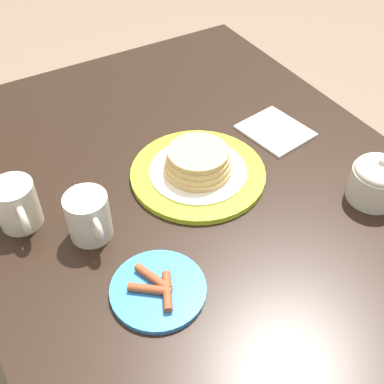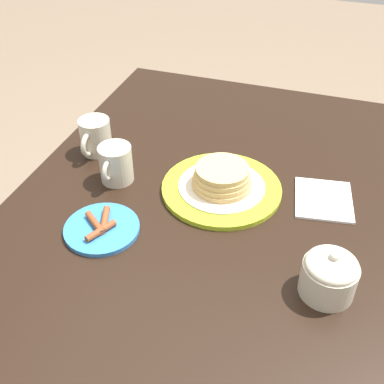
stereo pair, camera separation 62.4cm
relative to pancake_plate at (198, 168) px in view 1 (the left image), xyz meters
The scene contains 8 objects.
ground_plane 0.75m from the pancake_plate, 38.90° to the right, with size 8.00×8.00×0.00m, color #7A6651.
dining_table 0.15m from the pancake_plate, 38.90° to the right, with size 1.13×0.87×0.73m.
pancake_plate is the anchor object (origin of this frame).
side_plate_bacon 0.29m from the pancake_plate, 43.94° to the right, with size 0.16×0.16×0.02m.
coffee_mug 0.35m from the pancake_plate, 98.75° to the right, with size 0.11×0.08×0.09m.
creamer_pitcher 0.25m from the pancake_plate, 81.79° to the right, with size 0.12×0.08×0.10m.
sugar_bowl 0.34m from the pancake_plate, 49.26° to the left, with size 0.10×0.10×0.10m.
napkin 0.23m from the pancake_plate, 99.49° to the left, with size 0.16×0.14×0.01m.
Camera 1 is at (0.60, -0.36, 1.38)m, focal length 45.00 mm.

